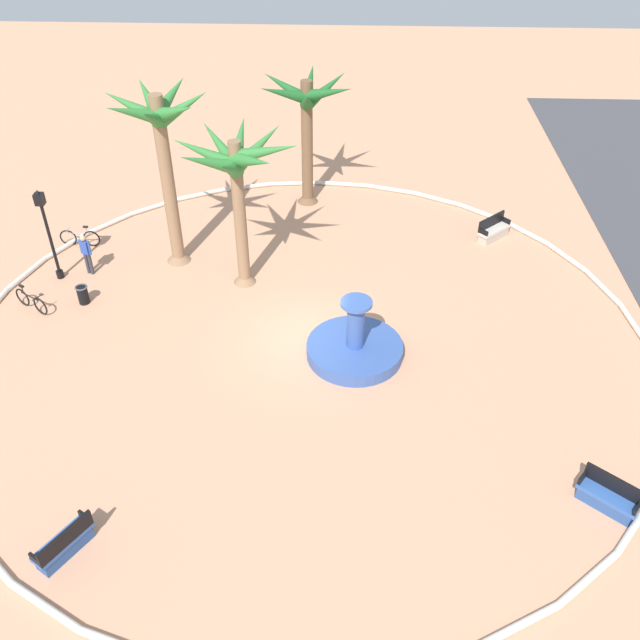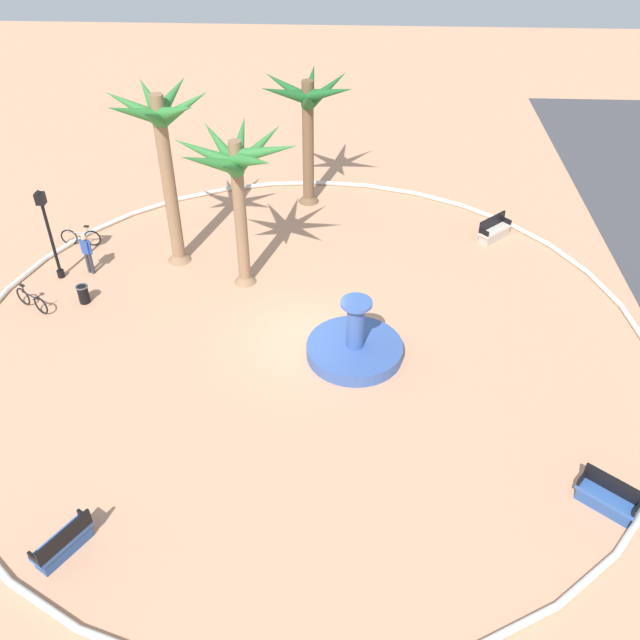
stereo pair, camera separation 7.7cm
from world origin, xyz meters
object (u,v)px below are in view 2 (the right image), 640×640
trash_bin (83,294)px  bench_north (607,499)px  fountain (355,348)px  palm_tree_by_curb (237,171)px  lamppost (48,227)px  bench_west (494,232)px  bicycle_by_lamppost (32,300)px  person_cyclist_helmet (87,252)px  palm_tree_near_fountain (162,139)px  bicycle_red_frame (81,237)px  palm_tree_mid_plaza (308,112)px  bench_east (63,544)px

trash_bin → bench_north: bearing=63.1°
fountain → palm_tree_by_curb: 7.43m
bench_north → lamppost: bearing=-119.0°
bench_west → bicycle_by_lamppost: (5.84, -17.72, 0.04)m
trash_bin → person_cyclist_helmet: 2.08m
fountain → bench_west: size_ratio=2.16×
palm_tree_near_fountain → bicycle_red_frame: 6.54m
bicycle_red_frame → person_cyclist_helmet: size_ratio=1.01×
palm_tree_mid_plaza → bench_east: palm_tree_mid_plaza is taller
palm_tree_near_fountain → fountain: bearing=51.9°
trash_bin → bicycle_red_frame: bicycle_red_frame is taller
bicycle_by_lamppost → lamppost: bearing=172.2°
palm_tree_near_fountain → lamppost: size_ratio=1.86×
palm_tree_mid_plaza → bench_west: palm_tree_mid_plaza is taller
palm_tree_by_curb → palm_tree_mid_plaza: (-6.71, 2.08, -0.43)m
bench_north → bench_west: bearing=-176.4°
trash_bin → person_cyclist_helmet: (-1.97, -0.36, 0.57)m
lamppost → trash_bin: 2.86m
bench_north → fountain: bearing=-131.5°
palm_tree_near_fountain → person_cyclist_helmet: size_ratio=4.16×
fountain → palm_tree_near_fountain: size_ratio=0.46×
bench_north → person_cyclist_helmet: bearing=-121.4°
bench_east → bicycle_by_lamppost: bearing=-155.3°
lamppost → palm_tree_mid_plaza: bearing=125.6°
palm_tree_mid_plaza → bench_west: (3.00, 8.06, -3.91)m
bench_east → lamppost: size_ratio=0.43×
palm_tree_mid_plaza → bicycle_by_lamppost: palm_tree_mid_plaza is taller
bench_west → bench_north: size_ratio=0.97×
palm_tree_mid_plaza → bench_north: size_ratio=3.78×
palm_tree_near_fountain → bench_west: (-2.29, 13.03, -4.85)m
palm_tree_mid_plaza → palm_tree_by_curb: bearing=-17.3°
fountain → bench_north: (5.96, 6.74, 0.03)m
palm_tree_mid_plaza → fountain: bearing=11.4°
lamppost → bicycle_by_lamppost: lamppost is taller
palm_tree_near_fountain → palm_tree_by_curb: size_ratio=1.17×
bench_north → palm_tree_by_curb: bearing=-132.7°
palm_tree_by_curb → bench_north: size_ratio=3.89×
bench_north → bicycle_by_lamppost: 20.27m
palm_tree_near_fountain → bench_north: size_ratio=4.56×
palm_tree_mid_plaza → lamppost: 11.70m
bench_west → bicycle_by_lamppost: bearing=-71.8°
fountain → trash_bin: size_ratio=4.47×
palm_tree_near_fountain → palm_tree_mid_plaza: palm_tree_near_fountain is taller
trash_bin → bicycle_by_lamppost: bearing=-74.0°
bench_east → bench_north: bearing=98.3°
lamppost → bicycle_red_frame: lamppost is taller
fountain → bicycle_by_lamppost: bearing=-100.0°
bench_west → bicycle_red_frame: 17.40m
palm_tree_near_fountain → palm_tree_by_curb: palm_tree_near_fountain is taller
palm_tree_mid_plaza → bicycle_by_lamppost: 13.65m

